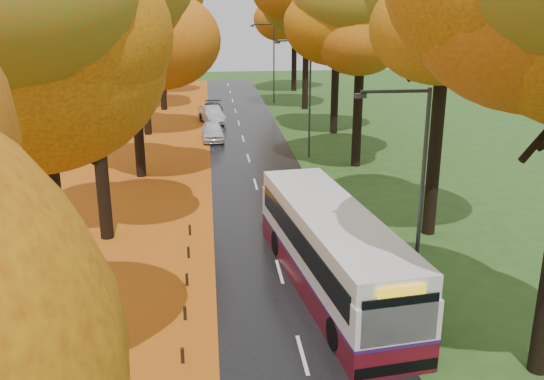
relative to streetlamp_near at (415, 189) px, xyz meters
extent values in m
cube|color=black|center=(-3.95, 17.00, -4.69)|extent=(6.50, 90.00, 0.04)
cube|color=silver|center=(-3.95, 17.00, -4.67)|extent=(0.12, 90.00, 0.01)
cube|color=#96390D|center=(-12.95, 17.00, -4.70)|extent=(12.00, 90.00, 0.02)
cube|color=orange|center=(-7.00, 17.00, -4.67)|extent=(0.90, 90.00, 0.01)
cylinder|color=black|center=(-10.85, -2.50, -0.43)|extent=(0.60, 0.60, 8.58)
ellipsoid|color=orange|center=(-10.85, -2.50, 4.93)|extent=(9.20, 9.20, 7.18)
cylinder|color=black|center=(-11.45, 8.50, -0.14)|extent=(0.60, 0.60, 9.15)
ellipsoid|color=orange|center=(-11.45, 8.50, 5.58)|extent=(8.00, 8.00, 6.24)
cylinder|color=black|center=(-10.85, 18.50, -0.71)|extent=(0.60, 0.60, 8.00)
ellipsoid|color=orange|center=(-10.85, 18.50, 4.29)|extent=(9.20, 9.20, 7.18)
cylinder|color=black|center=(-11.45, 30.50, -0.43)|extent=(0.60, 0.60, 8.58)
ellipsoid|color=orange|center=(-11.45, 30.50, 4.93)|extent=(8.00, 8.00, 6.24)
cylinder|color=black|center=(-10.85, 41.50, -0.14)|extent=(0.60, 0.60, 9.15)
ellipsoid|color=orange|center=(-10.85, 41.50, 5.58)|extent=(9.20, 9.20, 7.18)
cylinder|color=black|center=(-11.45, 51.50, -0.71)|extent=(0.60, 0.60, 8.00)
ellipsoid|color=orange|center=(-11.45, 51.50, 4.29)|extent=(8.00, 8.00, 6.24)
cylinder|color=black|center=(3.55, 7.50, -0.11)|extent=(0.60, 0.60, 9.22)
ellipsoid|color=orange|center=(3.55, 7.50, 5.65)|extent=(8.20, 8.20, 6.40)
cylinder|color=black|center=(2.95, 19.50, -0.62)|extent=(0.60, 0.60, 8.19)
ellipsoid|color=orange|center=(2.95, 19.50, 4.50)|extent=(9.20, 9.20, 7.18)
cylinder|color=black|center=(3.55, 29.50, -0.36)|extent=(0.60, 0.60, 8.70)
ellipsoid|color=orange|center=(3.55, 29.50, 5.08)|extent=(8.20, 8.20, 6.40)
cylinder|color=black|center=(2.95, 40.50, -0.11)|extent=(0.60, 0.60, 9.22)
cylinder|color=black|center=(3.55, 52.50, -0.62)|extent=(0.60, 0.60, 8.19)
ellipsoid|color=orange|center=(3.55, 52.50, 4.50)|extent=(8.20, 8.20, 6.40)
cube|color=black|center=(-7.65, -2.00, -4.45)|extent=(0.11, 0.11, 0.52)
cube|color=black|center=(-7.65, 0.60, -4.45)|extent=(0.11, 0.11, 0.52)
cube|color=black|center=(-7.65, 3.20, -4.45)|extent=(0.11, 0.11, 0.52)
cube|color=black|center=(-7.65, 5.80, -4.45)|extent=(0.11, 0.11, 0.52)
cube|color=black|center=(-7.65, 8.40, -4.45)|extent=(0.11, 0.11, 0.52)
cylinder|color=#333538|center=(0.25, 0.00, -0.71)|extent=(0.14, 0.14, 8.00)
cylinder|color=#333538|center=(-0.85, 0.00, 3.19)|extent=(2.20, 0.11, 0.11)
cube|color=#333538|center=(-1.95, 0.00, 3.07)|extent=(0.35, 0.18, 0.14)
cylinder|color=#333538|center=(0.25, 22.00, -0.71)|extent=(0.14, 0.14, 8.00)
cylinder|color=#333538|center=(-0.85, 22.00, 3.19)|extent=(2.20, 0.11, 0.11)
cube|color=#333538|center=(-1.95, 22.00, 3.07)|extent=(0.35, 0.18, 0.14)
cylinder|color=#333538|center=(0.25, 44.00, -0.71)|extent=(0.14, 0.14, 8.00)
cylinder|color=#333538|center=(-0.85, 44.00, 3.19)|extent=(2.20, 0.11, 0.11)
cube|color=#333538|center=(-1.95, 44.00, 3.07)|extent=(0.35, 0.18, 0.14)
cube|color=#590D18|center=(-2.16, 2.37, -4.19)|extent=(4.18, 12.03, 0.96)
cube|color=white|center=(-2.16, 2.37, -3.01)|extent=(4.18, 12.03, 1.39)
cube|color=white|center=(-2.16, 2.37, -1.94)|extent=(4.09, 11.79, 0.75)
cube|color=#391650|center=(-2.16, 2.37, -3.66)|extent=(4.20, 12.05, 0.13)
cube|color=black|center=(-2.16, 2.37, -2.58)|extent=(4.08, 11.10, 0.91)
cube|color=black|center=(-1.41, -3.45, -2.80)|extent=(2.34, 0.36, 1.50)
cube|color=yellow|center=(-1.41, -3.45, -1.87)|extent=(1.47, 0.25, 0.30)
cube|color=black|center=(-1.41, -3.43, -4.37)|extent=(2.62, 0.46, 0.37)
cylinder|color=black|center=(-2.86, -1.76, -4.14)|extent=(0.44, 1.10, 1.07)
cylinder|color=black|center=(-0.44, -1.45, -4.14)|extent=(0.44, 1.10, 1.07)
cylinder|color=black|center=(-3.83, 5.71, -4.14)|extent=(0.44, 1.10, 1.07)
cylinder|color=black|center=(-1.41, 6.03, -4.14)|extent=(0.44, 1.10, 1.07)
imported|color=white|center=(-6.30, 27.77, -3.98)|extent=(1.77, 4.12, 1.38)
imported|color=#AEB2B7|center=(-6.30, 34.45, -3.95)|extent=(2.49, 4.60, 1.44)
imported|color=black|center=(-6.29, 36.71, -4.02)|extent=(2.29, 4.69, 1.31)
camera|label=1|loc=(-6.65, -18.19, 6.02)|focal=40.00mm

